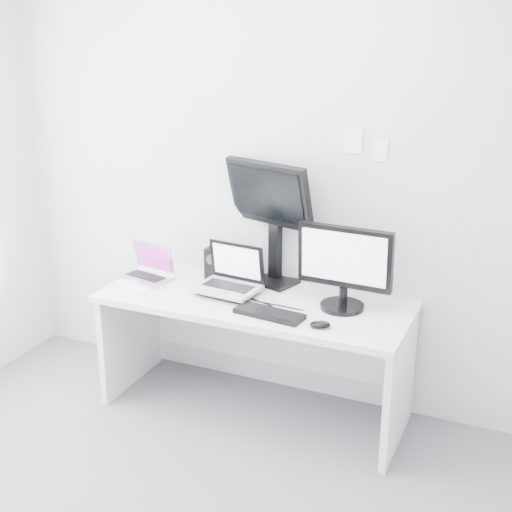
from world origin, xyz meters
name	(u,v)px	position (x,y,z in m)	size (l,w,h in m)	color
back_wall	(278,181)	(0.00, 1.60, 1.35)	(3.60, 3.60, 0.00)	silver
desk	(254,356)	(0.00, 1.25, 0.36)	(1.80, 0.70, 0.73)	white
macbook	(144,262)	(-0.74, 1.26, 0.85)	(0.31, 0.23, 0.23)	#B0B1B5
speaker	(215,263)	(-0.36, 1.46, 0.83)	(0.10, 0.10, 0.20)	black
dell_laptop	(227,271)	(-0.17, 1.24, 0.88)	(0.36, 0.28, 0.30)	#ABADB2
rear_monitor	(272,221)	(-0.01, 1.53, 1.12)	(0.57, 0.21, 0.78)	black
samsung_monitor	(344,267)	(0.50, 1.32, 0.98)	(0.53, 0.25, 0.49)	black
keyboard	(269,314)	(0.17, 1.06, 0.74)	(0.39, 0.14, 0.03)	black
mouse	(320,325)	(0.47, 1.03, 0.75)	(0.11, 0.07, 0.04)	black
wall_note_0	(353,141)	(0.45, 1.59, 1.62)	(0.10, 0.00, 0.14)	white
wall_note_1	(380,150)	(0.60, 1.59, 1.58)	(0.09, 0.00, 0.13)	white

